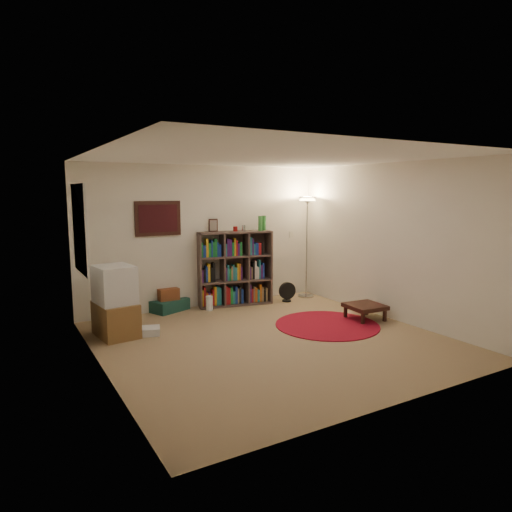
# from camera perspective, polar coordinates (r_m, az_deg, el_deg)

# --- Properties ---
(room) EXTENTS (4.54, 4.54, 2.54)m
(room) POSITION_cam_1_polar(r_m,az_deg,el_deg) (6.18, 1.31, 0.74)
(room) COLOR #886E4F
(room) RESTS_ON ground
(bookshelf) EXTENTS (1.39, 0.63, 1.61)m
(bookshelf) POSITION_cam_1_polar(r_m,az_deg,el_deg) (8.25, -2.84, -1.68)
(bookshelf) COLOR #503A35
(bookshelf) RESTS_ON ground
(floor_lamp) EXTENTS (0.38, 0.38, 1.95)m
(floor_lamp) POSITION_cam_1_polar(r_m,az_deg,el_deg) (8.81, 6.42, 5.24)
(floor_lamp) COLOR #B0B2B5
(floor_lamp) RESTS_ON ground
(floor_fan) EXTENTS (0.33, 0.19, 0.37)m
(floor_fan) POSITION_cam_1_polar(r_m,az_deg,el_deg) (8.56, 3.91, -4.50)
(floor_fan) COLOR black
(floor_fan) RESTS_ON ground
(tv_stand) EXTENTS (0.57, 0.75, 1.02)m
(tv_stand) POSITION_cam_1_polar(r_m,az_deg,el_deg) (6.79, -17.17, -5.56)
(tv_stand) COLOR brown
(tv_stand) RESTS_ON ground
(dvd_box) EXTENTS (0.39, 0.36, 0.11)m
(dvd_box) POSITION_cam_1_polar(r_m,az_deg,el_deg) (6.83, -13.31, -9.11)
(dvd_box) COLOR silver
(dvd_box) RESTS_ON ground
(suitcase) EXTENTS (0.73, 0.61, 0.20)m
(suitcase) POSITION_cam_1_polar(r_m,az_deg,el_deg) (8.06, -10.83, -6.04)
(suitcase) COLOR #163C34
(suitcase) RESTS_ON ground
(wicker_basket) EXTENTS (0.36, 0.26, 0.20)m
(wicker_basket) POSITION_cam_1_polar(r_m,az_deg,el_deg) (8.00, -10.97, -4.68)
(wicker_basket) COLOR brown
(wicker_basket) RESTS_ON suitcase
(paper_towel) EXTENTS (0.14, 0.14, 0.25)m
(paper_towel) POSITION_cam_1_polar(r_m,az_deg,el_deg) (7.98, -5.86, -5.90)
(paper_towel) COLOR white
(paper_towel) RESTS_ON ground
(red_rug) EXTENTS (1.60, 1.60, 0.01)m
(red_rug) POSITION_cam_1_polar(r_m,az_deg,el_deg) (7.20, 8.88, -8.50)
(red_rug) COLOR maroon
(red_rug) RESTS_ON ground
(side_table) EXTENTS (0.58, 0.58, 0.25)m
(side_table) POSITION_cam_1_polar(r_m,az_deg,el_deg) (7.57, 13.48, -6.20)
(side_table) COLOR black
(side_table) RESTS_ON ground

